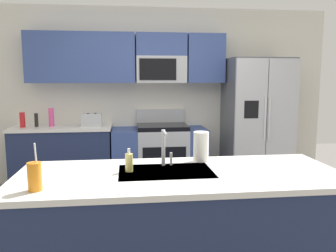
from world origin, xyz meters
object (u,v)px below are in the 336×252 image
at_px(soap_dispenser, 129,162).
at_px(paper_towel_roll, 201,146).
at_px(toaster, 92,120).
at_px(bottle_pink, 51,117).
at_px(sink_faucet, 164,145).
at_px(refrigerator, 257,122).
at_px(drink_cup_orange, 35,176).
at_px(range_oven, 160,155).
at_px(bottle_red, 22,120).
at_px(pepper_mill, 36,120).

distance_m(soap_dispenser, paper_towel_roll, 0.64).
distance_m(toaster, paper_towel_roll, 2.41).
distance_m(bottle_pink, soap_dispenser, 2.68).
relative_size(sink_faucet, soap_dispenser, 1.66).
xyz_separation_m(refrigerator, sink_faucet, (-1.61, -2.26, 0.14)).
height_order(bottle_pink, drink_cup_orange, drink_cup_orange).
height_order(toaster, sink_faucet, sink_faucet).
relative_size(range_oven, toaster, 4.86).
relative_size(refrigerator, drink_cup_orange, 6.33).
bearing_deg(bottle_pink, range_oven, -0.38).
height_order(toaster, soap_dispenser, toaster).
bearing_deg(bottle_pink, bottle_red, -171.49).
bearing_deg(drink_cup_orange, refrigerator, 48.13).
height_order(refrigerator, pepper_mill, refrigerator).
xyz_separation_m(bottle_red, drink_cup_orange, (0.87, -2.76, -0.02)).
relative_size(toaster, drink_cup_orange, 0.96).
xyz_separation_m(bottle_pink, sink_faucet, (1.33, -2.34, 0.04)).
bearing_deg(soap_dispenser, bottle_red, 120.76).
height_order(refrigerator, drink_cup_orange, refrigerator).
bearing_deg(paper_towel_roll, bottle_pink, 126.61).
height_order(bottle_pink, soap_dispenser, bottle_pink).
height_order(toaster, bottle_red, bottle_red).
bearing_deg(bottle_red, range_oven, 1.39).
bearing_deg(soap_dispenser, sink_faucet, 23.30).
relative_size(sink_faucet, drink_cup_orange, 0.96).
bearing_deg(pepper_mill, sink_faucet, -56.71).
height_order(bottle_red, drink_cup_orange, drink_cup_orange).
relative_size(pepper_mill, sink_faucet, 0.66).
xyz_separation_m(pepper_mill, paper_towel_roll, (1.84, -2.20, 0.03)).
relative_size(pepper_mill, drink_cup_orange, 0.64).
height_order(sink_faucet, paper_towel_roll, sink_faucet).
relative_size(bottle_pink, sink_faucet, 0.90).
bearing_deg(soap_dispenser, refrigerator, 51.57).
relative_size(pepper_mill, paper_towel_roll, 0.78).
relative_size(bottle_pink, paper_towel_roll, 1.06).
height_order(bottle_red, bottle_pink, bottle_pink).
height_order(refrigerator, paper_towel_roll, refrigerator).
xyz_separation_m(refrigerator, bottle_pink, (-2.94, 0.08, 0.10)).
bearing_deg(bottle_red, bottle_pink, 8.51).
bearing_deg(toaster, sink_faucet, -71.33).
bearing_deg(sink_faucet, range_oven, 85.52).
height_order(range_oven, toaster, range_oven).
distance_m(refrigerator, toaster, 2.39).
distance_m(drink_cup_orange, paper_towel_roll, 1.30).
bearing_deg(paper_towel_roll, refrigerator, 58.56).
relative_size(toaster, pepper_mill, 1.50).
relative_size(drink_cup_orange, paper_towel_roll, 1.22).
relative_size(bottle_red, bottle_pink, 0.81).
xyz_separation_m(refrigerator, soap_dispenser, (-1.89, -2.38, 0.04)).
distance_m(refrigerator, paper_towel_roll, 2.50).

